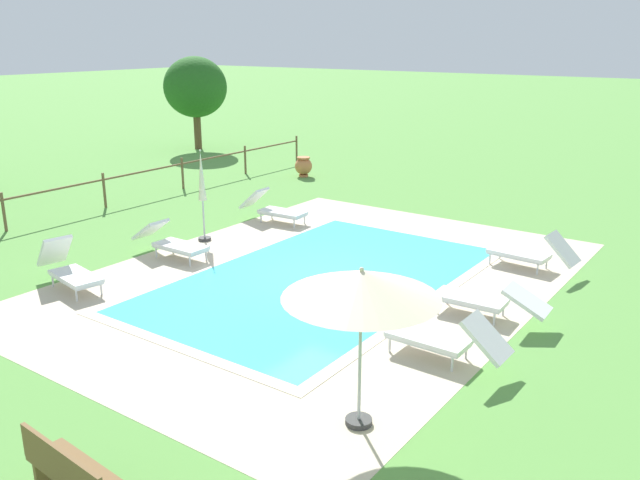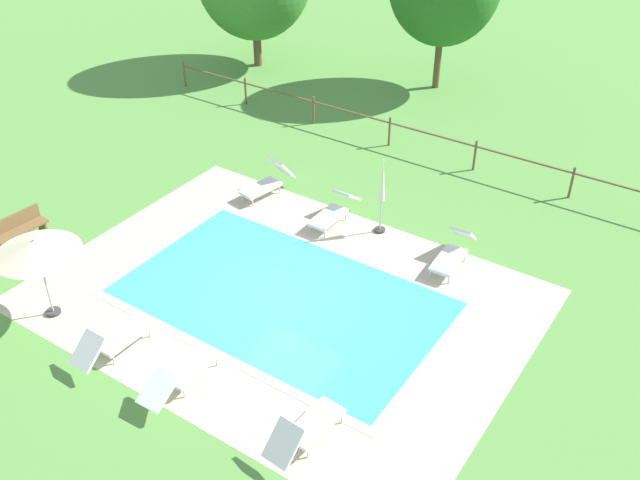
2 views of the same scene
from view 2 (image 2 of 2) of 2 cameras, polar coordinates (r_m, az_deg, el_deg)
name	(u,v)px [view 2 (image 2 of 2)]	position (r m, az deg, el deg)	size (l,w,h in m)	color
ground_plane	(282,297)	(18.21, -2.99, -4.56)	(160.00, 160.00, 0.00)	#599342
pool_deck_paving	(282,297)	(18.21, -2.99, -4.55)	(11.90, 8.68, 0.01)	beige
swimming_pool_water	(282,297)	(18.21, -2.99, -4.54)	(7.94, 4.73, 0.01)	#42CCD6
pool_coping_rim	(282,297)	(18.20, -2.99, -4.53)	(8.42, 5.21, 0.01)	beige
sun_lounger_north_near_steps	(334,211)	(20.85, 1.08, 2.32)	(0.60, 2.02, 0.81)	white
sun_lounger_north_mid	(113,340)	(17.06, -16.02, -7.63)	(0.63, 1.98, 0.88)	white
sun_lounger_north_far	(267,182)	(22.27, -4.21, 4.56)	(0.94, 1.94, 0.99)	white
sun_lounger_north_end	(182,374)	(15.97, -10.88, -10.31)	(0.69, 2.09, 0.72)	white
sun_lounger_south_near_corner	(453,252)	(19.42, 10.44, -0.97)	(0.72, 1.99, 0.90)	white
sun_lounger_south_end	(306,429)	(14.61, -1.10, -14.70)	(0.74, 1.97, 0.92)	white
patio_umbrella_open_foreground	(36,247)	(17.75, -21.51, -0.54)	(2.02, 2.02, 2.20)	#383838
patio_umbrella_closed_row_west	(382,189)	(19.96, 4.92, 4.06)	(0.32, 0.32, 2.31)	#383838
wooden_bench_lawn_side	(19,228)	(21.57, -22.66, 0.87)	(0.55, 1.53, 0.87)	brown
perimeter_fence	(431,139)	(24.48, 8.78, 7.92)	(22.23, 0.08, 1.05)	brown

